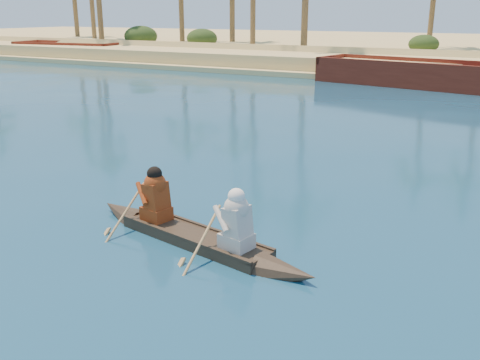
% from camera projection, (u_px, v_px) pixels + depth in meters
% --- Properties ---
extents(ground, '(160.00, 160.00, 0.00)m').
position_uv_depth(ground, '(64.00, 151.00, 17.29)').
color(ground, navy).
rests_on(ground, ground).
extents(sandy_embankment, '(150.00, 51.00, 1.50)m').
position_uv_depth(sandy_embankment, '(396.00, 49.00, 56.48)').
color(sandy_embankment, '#E1C97F').
rests_on(sandy_embankment, ground).
extents(shrub_cluster, '(100.00, 6.00, 2.40)m').
position_uv_depth(shrub_cluster, '(354.00, 52.00, 43.36)').
color(shrub_cluster, '#223914').
rests_on(shrub_cluster, ground).
extents(canoe, '(5.64, 1.85, 1.54)m').
position_uv_depth(canoe, '(194.00, 228.00, 10.39)').
color(canoe, '#35291D').
rests_on(canoe, ground).
extents(barge_left, '(11.12, 4.85, 1.79)m').
position_uv_depth(barge_left, '(69.00, 51.00, 51.99)').
color(barge_left, maroon).
rests_on(barge_left, ground).
extents(barge_mid, '(11.28, 5.50, 1.80)m').
position_uv_depth(barge_mid, '(407.00, 75.00, 32.73)').
color(barge_mid, maroon).
rests_on(barge_mid, ground).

